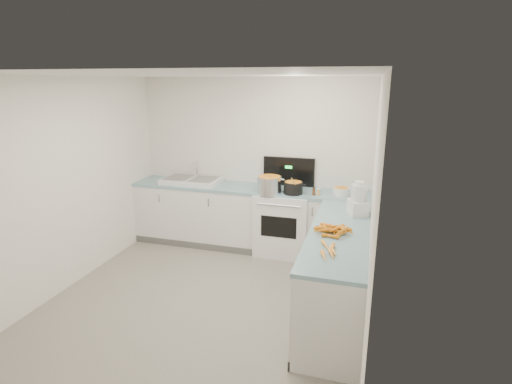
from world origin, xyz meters
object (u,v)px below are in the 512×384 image
(stove, at_px, (284,221))
(sink, at_px, (192,180))
(extract_bottle, at_px, (314,192))
(food_processor, at_px, (358,201))
(black_pot, at_px, (293,188))
(spice_jar, at_px, (319,192))
(mixing_bowl, at_px, (341,191))
(steel_pot, at_px, (269,185))

(stove, bearing_deg, sink, 179.38)
(extract_bottle, distance_m, food_processor, 0.91)
(stove, relative_size, extract_bottle, 13.68)
(black_pot, bearing_deg, extract_bottle, -0.15)
(spice_jar, bearing_deg, stove, 165.89)
(mixing_bowl, height_order, spice_jar, mixing_bowl)
(stove, distance_m, black_pot, 0.58)
(sink, relative_size, mixing_bowl, 3.83)
(sink, height_order, black_pot, sink)
(black_pot, xyz_separation_m, extract_bottle, (0.28, -0.00, -0.02))
(sink, height_order, extract_bottle, sink)
(stove, height_order, food_processor, stove)
(steel_pot, height_order, spice_jar, steel_pot)
(extract_bottle, bearing_deg, stove, 161.73)
(stove, relative_size, spice_jar, 16.51)
(steel_pot, bearing_deg, extract_bottle, 3.10)
(mixing_bowl, distance_m, spice_jar, 0.31)
(steel_pot, relative_size, mixing_bowl, 1.51)
(steel_pot, height_order, food_processor, food_processor)
(food_processor, bearing_deg, mixing_bowl, 107.76)
(mixing_bowl, distance_m, extract_bottle, 0.38)
(spice_jar, bearing_deg, sink, 175.84)
(black_pot, distance_m, mixing_bowl, 0.65)
(black_pot, bearing_deg, sink, 174.31)
(mixing_bowl, bearing_deg, spice_jar, -162.08)
(stove, distance_m, extract_bottle, 0.69)
(spice_jar, bearing_deg, food_processor, -51.55)
(stove, relative_size, mixing_bowl, 6.05)
(black_pot, bearing_deg, food_processor, -36.81)
(stove, distance_m, food_processor, 1.47)
(stove, relative_size, food_processor, 3.41)
(sink, relative_size, extract_bottle, 8.65)
(stove, relative_size, black_pot, 5.21)
(spice_jar, distance_m, food_processor, 0.89)
(mixing_bowl, distance_m, food_processor, 0.83)
(mixing_bowl, bearing_deg, sink, 178.81)
(steel_pot, height_order, black_pot, steel_pot)
(stove, bearing_deg, extract_bottle, -18.27)
(sink, relative_size, black_pot, 3.29)
(sink, xyz_separation_m, mixing_bowl, (2.25, -0.05, 0.01))
(extract_bottle, relative_size, food_processor, 0.25)
(stove, xyz_separation_m, steel_pot, (-0.17, -0.18, 0.57))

